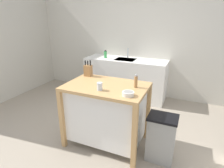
% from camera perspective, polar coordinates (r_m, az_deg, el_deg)
% --- Properties ---
extents(ground_plane, '(6.18, 6.18, 0.00)m').
position_cam_1_polar(ground_plane, '(3.00, -4.06, -16.60)').
color(ground_plane, gray).
rests_on(ground_plane, ground).
extents(wall_back, '(5.18, 0.10, 2.60)m').
position_cam_1_polar(wall_back, '(4.39, 8.50, 13.49)').
color(wall_back, beige).
rests_on(wall_back, ground).
extents(wall_left, '(0.10, 2.70, 2.60)m').
position_cam_1_polar(wall_left, '(4.73, -29.48, 11.64)').
color(wall_left, beige).
rests_on(wall_left, ground).
extents(kitchen_island, '(1.10, 0.73, 0.90)m').
position_cam_1_polar(kitchen_island, '(2.70, -1.71, -8.33)').
color(kitchen_island, tan).
rests_on(kitchen_island, ground).
extents(knife_block, '(0.11, 0.09, 0.25)m').
position_cam_1_polar(knife_block, '(2.92, -7.26, 4.15)').
color(knife_block, '#9E7042').
rests_on(knife_block, kitchen_island).
extents(bowl_ceramic_wide, '(0.14, 0.14, 0.05)m').
position_cam_1_polar(bowl_ceramic_wide, '(2.20, 4.93, -2.92)').
color(bowl_ceramic_wide, silver).
rests_on(bowl_ceramic_wide, kitchen_island).
extents(drinking_cup, '(0.07, 0.07, 0.10)m').
position_cam_1_polar(drinking_cup, '(2.35, -3.74, -0.73)').
color(drinking_cup, silver).
rests_on(drinking_cup, kitchen_island).
extents(pepper_grinder, '(0.04, 0.04, 0.18)m').
position_cam_1_polar(pepper_grinder, '(2.45, 7.25, 0.84)').
color(pepper_grinder, '#9E7042').
rests_on(pepper_grinder, kitchen_island).
extents(trash_bin, '(0.36, 0.28, 0.63)m').
position_cam_1_polar(trash_bin, '(2.57, 14.67, -15.57)').
color(trash_bin, gray).
rests_on(trash_bin, ground).
extents(sink_counter, '(1.82, 0.60, 0.88)m').
position_cam_1_polar(sink_counter, '(4.31, 4.02, 1.84)').
color(sink_counter, white).
rests_on(sink_counter, ground).
extents(sink_faucet, '(0.02, 0.02, 0.22)m').
position_cam_1_polar(sink_faucet, '(4.30, 4.83, 9.35)').
color(sink_faucet, '#B7BCC1').
rests_on(sink_faucet, sink_counter).
extents(bottle_spray_cleaner, '(0.07, 0.07, 0.17)m').
position_cam_1_polar(bottle_spray_cleaner, '(4.30, -2.01, 8.98)').
color(bottle_spray_cleaner, green).
rests_on(bottle_spray_cleaner, sink_counter).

